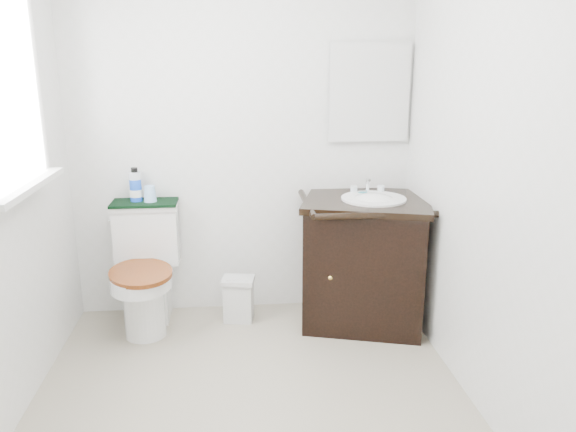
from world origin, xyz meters
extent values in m
plane|color=#A29782|center=(0.00, 0.00, 0.00)|extent=(2.40, 2.40, 0.00)
plane|color=white|center=(0.00, 1.20, 1.20)|extent=(2.40, 0.00, 2.40)
plane|color=white|center=(0.00, -1.20, 1.20)|extent=(2.40, 0.00, 2.40)
plane|color=white|center=(1.10, 0.00, 1.20)|extent=(0.00, 2.40, 2.40)
cube|color=white|center=(-1.07, 0.25, 1.55)|extent=(0.02, 0.70, 0.90)
cube|color=silver|center=(0.82, 1.18, 1.45)|extent=(0.50, 0.02, 0.60)
cylinder|color=white|center=(-0.63, 0.82, 0.19)|extent=(0.25, 0.25, 0.38)
cube|color=white|center=(-0.63, 1.07, 0.19)|extent=(0.25, 0.28, 0.38)
cube|color=white|center=(-0.63, 1.09, 0.56)|extent=(0.40, 0.18, 0.36)
cube|color=white|center=(-0.63, 1.09, 0.76)|extent=(0.42, 0.20, 0.03)
cylinder|color=white|center=(-0.63, 0.78, 0.38)|extent=(0.36, 0.36, 0.08)
cylinder|color=maroon|center=(-0.63, 0.78, 0.43)|extent=(0.46, 0.46, 0.03)
cube|color=black|center=(0.77, 0.90, 0.39)|extent=(0.86, 0.78, 0.78)
cube|color=black|center=(0.77, 0.90, 0.80)|extent=(0.91, 0.83, 0.04)
cylinder|color=white|center=(0.80, 0.87, 0.83)|extent=(0.40, 0.40, 0.01)
ellipsoid|color=white|center=(0.80, 0.87, 0.77)|extent=(0.34, 0.34, 0.17)
cylinder|color=silver|center=(0.80, 1.04, 0.87)|extent=(0.02, 0.02, 0.10)
cube|color=silver|center=(-0.05, 0.98, 0.13)|extent=(0.20, 0.17, 0.26)
cube|color=silver|center=(-0.05, 0.98, 0.28)|extent=(0.23, 0.19, 0.03)
cube|color=black|center=(-0.63, 1.09, 0.78)|extent=(0.41, 0.22, 0.02)
cylinder|color=blue|center=(-0.68, 1.11, 0.86)|extent=(0.07, 0.07, 0.14)
cylinder|color=silver|center=(-0.68, 1.11, 0.95)|extent=(0.07, 0.07, 0.05)
cylinder|color=black|center=(-0.68, 1.11, 0.99)|extent=(0.04, 0.04, 0.03)
cone|color=#9AC8FC|center=(-0.59, 1.08, 0.84)|extent=(0.08, 0.08, 0.10)
ellipsoid|color=#176972|center=(0.76, 1.02, 0.83)|extent=(0.07, 0.05, 0.02)
camera|label=1|loc=(-0.06, -2.41, 1.65)|focal=35.00mm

